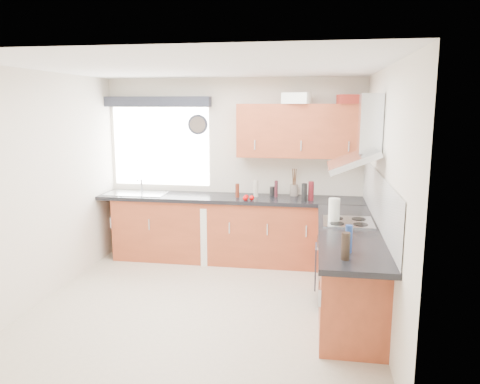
% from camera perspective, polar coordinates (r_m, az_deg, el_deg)
% --- Properties ---
extents(ground_plane, '(3.60, 3.60, 0.00)m').
position_cam_1_polar(ground_plane, '(5.22, -4.34, -13.60)').
color(ground_plane, beige).
extents(ceiling, '(3.60, 3.60, 0.02)m').
position_cam_1_polar(ceiling, '(4.78, -4.77, 14.90)').
color(ceiling, white).
rests_on(ceiling, wall_back).
extents(wall_back, '(3.60, 0.02, 2.50)m').
position_cam_1_polar(wall_back, '(6.59, -0.81, 2.85)').
color(wall_back, silver).
rests_on(wall_back, ground_plane).
extents(wall_front, '(3.60, 0.02, 2.50)m').
position_cam_1_polar(wall_front, '(3.18, -12.34, -5.89)').
color(wall_front, silver).
rests_on(wall_front, ground_plane).
extents(wall_left, '(0.02, 3.60, 2.50)m').
position_cam_1_polar(wall_left, '(5.56, -22.88, 0.56)').
color(wall_left, silver).
rests_on(wall_left, ground_plane).
extents(wall_right, '(0.02, 3.60, 2.50)m').
position_cam_1_polar(wall_right, '(4.75, 17.02, -0.64)').
color(wall_right, silver).
rests_on(wall_right, ground_plane).
extents(window, '(1.40, 0.02, 1.10)m').
position_cam_1_polar(window, '(6.81, -9.61, 5.49)').
color(window, white).
rests_on(window, wall_back).
extents(window_blind, '(1.50, 0.18, 0.14)m').
position_cam_1_polar(window_blind, '(6.70, -10.03, 10.80)').
color(window_blind, '#242731').
rests_on(window_blind, wall_back).
extents(splashback, '(0.01, 3.00, 0.54)m').
position_cam_1_polar(splashback, '(5.06, 16.43, -0.76)').
color(splashback, white).
rests_on(splashback, wall_right).
extents(base_cab_back, '(3.00, 0.58, 0.86)m').
position_cam_1_polar(base_cab_back, '(6.49, -2.11, -4.67)').
color(base_cab_back, brown).
rests_on(base_cab_back, ground_plane).
extents(base_cab_corner, '(0.60, 0.60, 0.86)m').
position_cam_1_polar(base_cab_corner, '(6.37, 12.18, -5.20)').
color(base_cab_corner, brown).
rests_on(base_cab_corner, ground_plane).
extents(base_cab_right, '(0.58, 2.10, 0.86)m').
position_cam_1_polar(base_cab_right, '(5.08, 13.02, -9.32)').
color(base_cab_right, brown).
rests_on(base_cab_right, ground_plane).
extents(worktop_back, '(3.60, 0.62, 0.05)m').
position_cam_1_polar(worktop_back, '(6.36, -1.28, -0.77)').
color(worktop_back, black).
rests_on(worktop_back, base_cab_back).
extents(worktop_right, '(0.62, 2.42, 0.05)m').
position_cam_1_polar(worktop_right, '(4.81, 13.23, -4.81)').
color(worktop_right, black).
rests_on(worktop_right, base_cab_right).
extents(sink, '(0.84, 0.46, 0.10)m').
position_cam_1_polar(sink, '(6.71, -12.51, 0.15)').
color(sink, silver).
rests_on(sink, worktop_back).
extents(oven, '(0.56, 0.58, 0.85)m').
position_cam_1_polar(oven, '(5.23, 12.80, -8.81)').
color(oven, black).
rests_on(oven, ground_plane).
extents(hob_plate, '(0.52, 0.52, 0.01)m').
position_cam_1_polar(hob_plate, '(5.09, 13.03, -3.57)').
color(hob_plate, silver).
rests_on(hob_plate, worktop_right).
extents(extractor_hood, '(0.52, 0.78, 0.66)m').
position_cam_1_polar(extractor_hood, '(4.96, 14.60, 6.00)').
color(extractor_hood, silver).
rests_on(extractor_hood, wall_right).
extents(upper_cabinets, '(1.70, 0.35, 0.70)m').
position_cam_1_polar(upper_cabinets, '(6.26, 7.55, 7.41)').
color(upper_cabinets, brown).
rests_on(upper_cabinets, wall_back).
extents(washing_machine, '(0.66, 0.65, 0.79)m').
position_cam_1_polar(washing_machine, '(6.52, -2.53, -4.93)').
color(washing_machine, white).
rests_on(washing_machine, ground_plane).
extents(wall_clock, '(0.28, 0.04, 0.28)m').
position_cam_1_polar(wall_clock, '(6.60, -5.21, 8.19)').
color(wall_clock, '#242731').
rests_on(wall_clock, wall_back).
extents(casserole, '(0.38, 0.32, 0.14)m').
position_cam_1_polar(casserole, '(6.15, 6.91, 11.28)').
color(casserole, white).
rests_on(casserole, upper_cabinets).
extents(storage_box, '(0.29, 0.26, 0.11)m').
position_cam_1_polar(storage_box, '(6.16, 13.07, 10.97)').
color(storage_box, maroon).
rests_on(storage_box, upper_cabinets).
extents(utensil_pot, '(0.11, 0.11, 0.15)m').
position_cam_1_polar(utensil_pot, '(6.44, 6.60, 0.22)').
color(utensil_pot, gray).
rests_on(utensil_pot, worktop_back).
extents(kitchen_roll, '(0.14, 0.14, 0.26)m').
position_cam_1_polar(kitchen_roll, '(5.03, 11.39, -2.22)').
color(kitchen_roll, white).
rests_on(kitchen_roll, worktop_right).
extents(tomato_cluster, '(0.17, 0.17, 0.06)m').
position_cam_1_polar(tomato_cluster, '(6.11, 0.95, -0.70)').
color(tomato_cluster, '#CE0505').
rests_on(tomato_cluster, worktop_back).
extents(jar_0, '(0.07, 0.07, 0.23)m').
position_cam_1_polar(jar_0, '(6.32, 1.95, 0.42)').
color(jar_0, '#B0AA96').
rests_on(jar_0, worktop_back).
extents(jar_1, '(0.07, 0.07, 0.12)m').
position_cam_1_polar(jar_1, '(6.43, 3.97, 0.11)').
color(jar_1, black).
rests_on(jar_1, worktop_back).
extents(jar_2, '(0.07, 0.07, 0.23)m').
position_cam_1_polar(jar_2, '(6.08, 7.84, -0.04)').
color(jar_2, black).
rests_on(jar_2, worktop_back).
extents(jar_3, '(0.05, 0.05, 0.19)m').
position_cam_1_polar(jar_3, '(6.28, -0.33, 0.19)').
color(jar_3, '#5F2314').
rests_on(jar_3, worktop_back).
extents(jar_4, '(0.07, 0.07, 0.25)m').
position_cam_1_polar(jar_4, '(6.13, 8.65, 0.12)').
color(jar_4, maroon).
rests_on(jar_4, worktop_back).
extents(jar_5, '(0.06, 0.06, 0.21)m').
position_cam_1_polar(jar_5, '(6.24, 8.61, 0.12)').
color(jar_5, '#A19C89').
rests_on(jar_5, worktop_back).
extents(jar_6, '(0.04, 0.04, 0.22)m').
position_cam_1_polar(jar_6, '(6.31, 4.43, 0.38)').
color(jar_6, '#461920').
rests_on(jar_6, worktop_back).
extents(bottle_0, '(0.07, 0.07, 0.22)m').
position_cam_1_polar(bottle_0, '(3.86, 12.75, -6.45)').
color(bottle_0, black).
rests_on(bottle_0, worktop_right).
extents(bottle_1, '(0.06, 0.06, 0.24)m').
position_cam_1_polar(bottle_1, '(4.05, 13.11, -5.58)').
color(bottle_1, navy).
rests_on(bottle_1, worktop_right).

